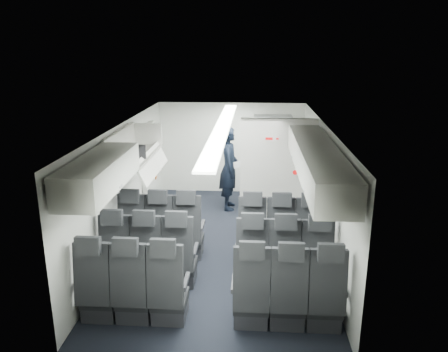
# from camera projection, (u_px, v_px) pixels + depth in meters

# --- Properties ---
(cabin_shell) EXTENTS (3.41, 6.01, 2.16)m
(cabin_shell) POSITION_uv_depth(u_px,v_px,m) (222.00, 184.00, 7.47)
(cabin_shell) COLOR black
(cabin_shell) RESTS_ON ground
(seat_row_front) EXTENTS (3.33, 0.56, 1.24)m
(seat_row_front) POSITION_uv_depth(u_px,v_px,m) (220.00, 236.00, 7.17)
(seat_row_front) COLOR black
(seat_row_front) RESTS_ON cabin_shell
(seat_row_mid) EXTENTS (3.33, 0.56, 1.24)m
(seat_row_mid) POSITION_uv_depth(u_px,v_px,m) (216.00, 261.00, 6.30)
(seat_row_mid) COLOR black
(seat_row_mid) RESTS_ON cabin_shell
(seat_row_rear) EXTENTS (3.33, 0.56, 1.24)m
(seat_row_rear) POSITION_uv_depth(u_px,v_px,m) (209.00, 295.00, 5.44)
(seat_row_rear) COLOR black
(seat_row_rear) RESTS_ON cabin_shell
(overhead_bin_left_rear) EXTENTS (0.53, 1.80, 0.40)m
(overhead_bin_left_rear) POSITION_uv_depth(u_px,v_px,m) (99.00, 174.00, 5.44)
(overhead_bin_left_rear) COLOR silver
(overhead_bin_left_rear) RESTS_ON cabin_shell
(overhead_bin_left_front_open) EXTENTS (0.64, 1.70, 0.72)m
(overhead_bin_left_front_open) POSITION_uv_depth(u_px,v_px,m) (134.00, 151.00, 7.15)
(overhead_bin_left_front_open) COLOR #9E9E93
(overhead_bin_left_front_open) RESTS_ON cabin_shell
(overhead_bin_right_rear) EXTENTS (0.53, 1.80, 0.40)m
(overhead_bin_right_rear) POSITION_uv_depth(u_px,v_px,m) (326.00, 178.00, 5.26)
(overhead_bin_right_rear) COLOR silver
(overhead_bin_right_rear) RESTS_ON cabin_shell
(overhead_bin_right_front) EXTENTS (0.53, 1.70, 0.40)m
(overhead_bin_right_front) POSITION_uv_depth(u_px,v_px,m) (309.00, 146.00, 6.94)
(overhead_bin_right_front) COLOR silver
(overhead_bin_right_front) RESTS_ON cabin_shell
(bulkhead_partition) EXTENTS (1.40, 0.15, 2.13)m
(bulkhead_partition) POSITION_uv_depth(u_px,v_px,m) (277.00, 175.00, 8.19)
(bulkhead_partition) COLOR silver
(bulkhead_partition) RESTS_ON cabin_shell
(galley_unit) EXTENTS (0.85, 0.52, 1.90)m
(galley_unit) POSITION_uv_depth(u_px,v_px,m) (272.00, 157.00, 10.06)
(galley_unit) COLOR #939399
(galley_unit) RESTS_ON cabin_shell
(boarding_door) EXTENTS (0.12, 1.27, 1.86)m
(boarding_door) POSITION_uv_depth(u_px,v_px,m) (149.00, 168.00, 9.11)
(boarding_door) COLOR silver
(boarding_door) RESTS_ON cabin_shell
(flight_attendant) EXTENTS (0.46, 0.67, 1.80)m
(flight_attendant) POSITION_uv_depth(u_px,v_px,m) (229.00, 168.00, 9.30)
(flight_attendant) COLOR black
(flight_attendant) RESTS_ON ground
(carry_on_bag) EXTENTS (0.49, 0.41, 0.25)m
(carry_on_bag) POSITION_uv_depth(u_px,v_px,m) (129.00, 154.00, 6.82)
(carry_on_bag) COLOR black
(carry_on_bag) RESTS_ON overhead_bin_left_front_open
(papers) EXTENTS (0.20, 0.03, 0.14)m
(papers) POSITION_uv_depth(u_px,v_px,m) (238.00, 165.00, 9.21)
(papers) COLOR white
(papers) RESTS_ON flight_attendant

